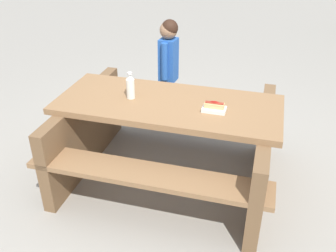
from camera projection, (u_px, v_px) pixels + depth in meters
name	position (u px, v px, depth m)	size (l,w,h in m)	color
ground_plane	(168.00, 176.00, 3.39)	(30.00, 30.00, 0.00)	gray
picnic_table	(168.00, 134.00, 3.17)	(1.87, 1.49, 0.75)	olive
soda_bottle	(130.00, 86.00, 3.03)	(0.07, 0.07, 0.22)	silver
hotdog_tray	(214.00, 107.00, 2.86)	(0.18, 0.12, 0.08)	white
child_in_coat	(169.00, 61.00, 3.86)	(0.18, 0.29, 1.17)	#3F334C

